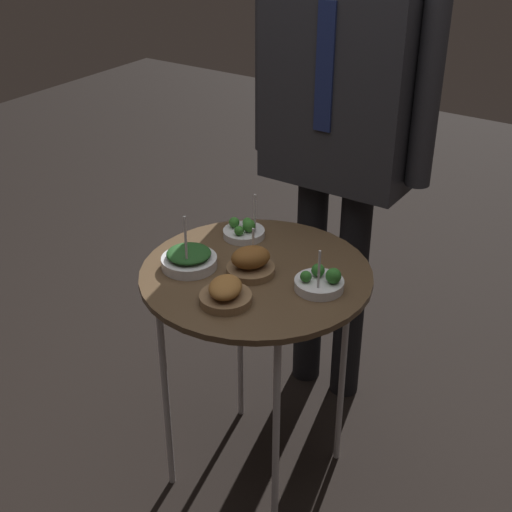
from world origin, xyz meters
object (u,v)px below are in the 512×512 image
object	(u,v)px
serving_cart	(256,289)
bowl_broccoli_back_right	(244,231)
bowl_roast_front_left	(251,262)
bowl_roast_mid_left	(225,293)
bowl_spinach_front_right	(189,259)
waiter_figure	(341,110)
bowl_broccoli_near_rim	(320,282)

from	to	relation	value
serving_cart	bowl_broccoli_back_right	world-z (taller)	bowl_broccoli_back_right
bowl_roast_front_left	bowl_roast_mid_left	bearing A→B (deg)	-79.79
serving_cart	bowl_spinach_front_right	size ratio (longest dim) A/B	4.24
serving_cart	bowl_broccoli_back_right	xyz separation A→B (m)	(-0.15, 0.15, 0.08)
bowl_roast_front_left	waiter_figure	distance (m)	0.62
bowl_spinach_front_right	bowl_broccoli_near_rim	bearing A→B (deg)	15.65
bowl_roast_front_left	bowl_broccoli_back_right	distance (m)	0.22
serving_cart	bowl_broccoli_near_rim	bearing A→B (deg)	5.65
bowl_roast_mid_left	bowl_broccoli_back_right	bearing A→B (deg)	117.10
waiter_figure	bowl_broccoli_near_rim	bearing A→B (deg)	-66.09
bowl_roast_front_left	bowl_broccoli_back_right	xyz separation A→B (m)	(-0.14, 0.17, -0.01)
bowl_roast_mid_left	bowl_broccoli_near_rim	size ratio (longest dim) A/B	1.01
bowl_roast_front_left	bowl_spinach_front_right	distance (m)	0.18
serving_cart	bowl_broccoli_near_rim	distance (m)	0.21
bowl_roast_mid_left	bowl_roast_front_left	bearing A→B (deg)	100.21
bowl_spinach_front_right	bowl_roast_mid_left	bearing A→B (deg)	-25.47
bowl_roast_front_left	bowl_broccoli_near_rim	bearing A→B (deg)	9.97
serving_cart	waiter_figure	bearing A→B (deg)	93.48
serving_cart	bowl_broccoli_near_rim	world-z (taller)	bowl_broccoli_near_rim
bowl_roast_mid_left	bowl_broccoli_near_rim	distance (m)	0.26
serving_cart	bowl_roast_mid_left	world-z (taller)	bowl_roast_mid_left
bowl_broccoli_back_right	bowl_spinach_front_right	bearing A→B (deg)	-96.01
serving_cart	bowl_roast_front_left	world-z (taller)	bowl_roast_front_left
bowl_roast_mid_left	bowl_broccoli_near_rim	world-z (taller)	bowl_broccoli_near_rim
bowl_roast_mid_left	bowl_broccoli_back_right	xyz separation A→B (m)	(-0.17, 0.33, -0.01)
waiter_figure	bowl_broccoli_back_right	bearing A→B (deg)	-107.03
serving_cart	bowl_spinach_front_right	world-z (taller)	bowl_spinach_front_right
serving_cart	bowl_broccoli_back_right	bearing A→B (deg)	133.65
bowl_roast_front_left	serving_cart	bearing A→B (deg)	66.43
bowl_spinach_front_right	bowl_roast_mid_left	distance (m)	0.22
bowl_broccoli_near_rim	waiter_figure	bearing A→B (deg)	113.91
bowl_roast_front_left	bowl_broccoli_back_right	size ratio (longest dim) A/B	0.96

